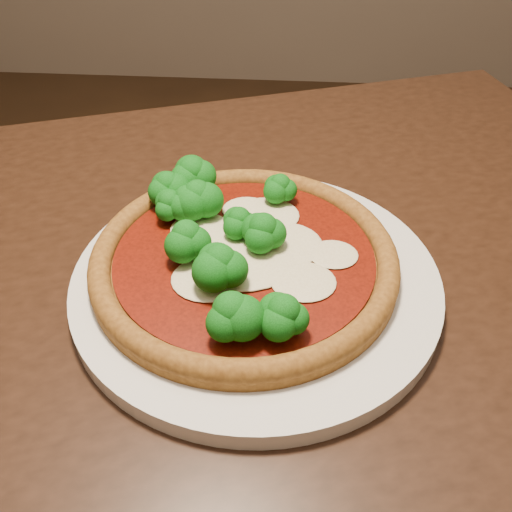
{
  "coord_description": "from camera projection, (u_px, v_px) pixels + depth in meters",
  "views": [
    {
      "loc": [
        0.05,
        -0.61,
        1.14
      ],
      "look_at": [
        0.02,
        -0.2,
        0.79
      ],
      "focal_mm": 40.0,
      "sensor_mm": 36.0,
      "label": 1
    }
  ],
  "objects": [
    {
      "name": "plate",
      "position": [
        256.0,
        280.0,
        0.55
      ],
      "size": [
        0.35,
        0.35,
        0.02
      ],
      "primitive_type": "cylinder",
      "color": "silver",
      "rests_on": "dining_table"
    },
    {
      "name": "pizza",
      "position": [
        238.0,
        250.0,
        0.54
      ],
      "size": [
        0.29,
        0.29,
        0.06
      ],
      "rotation": [
        0.0,
        0.0,
        -0.03
      ],
      "color": "#8E5B22",
      "rests_on": "plate"
    },
    {
      "name": "dining_table",
      "position": [
        198.0,
        335.0,
        0.66
      ],
      "size": [
        1.29,
        1.05,
        0.75
      ],
      "rotation": [
        0.0,
        0.0,
        0.33
      ],
      "color": "black",
      "rests_on": "floor"
    },
    {
      "name": "floor",
      "position": [
        252.0,
        476.0,
        1.2
      ],
      "size": [
        4.0,
        4.0,
        0.0
      ],
      "primitive_type": "plane",
      "color": "black",
      "rests_on": "ground"
    }
  ]
}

